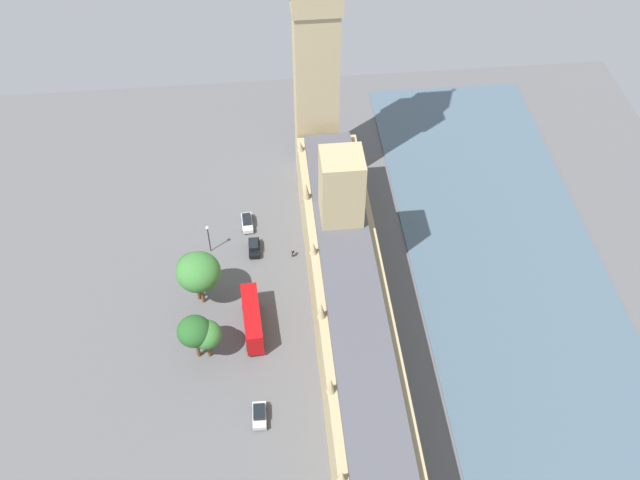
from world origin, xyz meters
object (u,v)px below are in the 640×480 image
Objects in this scene: pedestrian_under_trees at (293,253)px; double_decker_bus_midblock at (252,319)px; plane_tree_kerbside at (194,269)px; plane_tree_far_end at (206,335)px; street_lamp_slot_10 at (206,331)px; car_white_opposite_hall at (247,222)px; plane_tree_near_tower at (198,272)px; street_lamp_slot_11 at (208,234)px; car_silver_leading at (259,415)px; car_black_by_river_gate at (254,247)px; parliament_building at (348,296)px; clock_tower at (316,32)px; plane_tree_corner at (194,331)px.

double_decker_bus_midblock is at bearing 43.72° from pedestrian_under_trees.
plane_tree_kerbside reaches higher than pedestrian_under_trees.
street_lamp_slot_10 is at bearing -81.87° from plane_tree_far_end.
plane_tree_kerbside is 11.32m from plane_tree_far_end.
car_white_opposite_hall is 0.70× the size of street_lamp_slot_10.
street_lamp_slot_11 is at bearing -95.74° from plane_tree_near_tower.
car_silver_leading is 2.63× the size of pedestrian_under_trees.
car_black_by_river_gate is 0.44× the size of plane_tree_kerbside.
parliament_building is 27.51m from street_lamp_slot_11.
car_black_by_river_gate is 6.65m from pedestrian_under_trees.
car_white_opposite_hall is at bearing 42.88° from clock_tower.
plane_tree_near_tower is at bearing -17.69° from parliament_building.
car_silver_leading is at bearing 89.67° from car_black_by_river_gate.
car_white_opposite_hall and car_silver_leading have the same top height.
plane_tree_near_tower is at bearing 133.65° from plane_tree_kerbside.
plane_tree_far_end is at bearing 95.52° from plane_tree_near_tower.
plane_tree_corner is at bearing 70.19° from car_white_opposite_hall.
double_decker_bus_midblock is (0.79, 16.22, 1.75)m from car_black_by_river_gate.
car_silver_leading is at bearing 57.26° from pedestrian_under_trees.
plane_tree_near_tower reaches higher than plane_tree_corner.
pedestrian_under_trees is at bearing 169.40° from street_lamp_slot_11.
street_lamp_slot_10 is (13.91, 17.37, 3.79)m from pedestrian_under_trees.
plane_tree_kerbside is at bearing 59.42° from car_white_opposite_hall.
parliament_building is 7.86× the size of plane_tree_corner.
clock_tower is at bearing -138.00° from street_lamp_slot_11.
car_silver_leading is 23.70m from plane_tree_near_tower.
clock_tower reaches higher than plane_tree_far_end.
street_lamp_slot_11 is at bearing -99.79° from plane_tree_kerbside.
street_lamp_slot_11 is (13.67, -2.56, 3.39)m from pedestrian_under_trees.
street_lamp_slot_10 is (-1.49, 9.88, -2.68)m from plane_tree_kerbside.
clock_tower reaches higher than double_decker_bus_midblock.
car_black_by_river_gate is 0.72× the size of street_lamp_slot_11.
pedestrian_under_trees is (7.15, -15.16, -6.53)m from parliament_building.
pedestrian_under_trees is 0.27× the size of street_lamp_slot_11.
plane_tree_corner is at bearing -4.83° from plane_tree_far_end.
street_lamp_slot_11 is (6.83, -32.20, 3.22)m from car_silver_leading.
clock_tower is 49.73m from plane_tree_far_end.
parliament_building is at bearing 119.31° from car_white_opposite_hall.
double_decker_bus_midblock is at bearing 140.77° from plane_tree_near_tower.
street_lamp_slot_11 reaches higher than car_white_opposite_hall.
plane_tree_corner reaches higher than street_lamp_slot_10.
plane_tree_corner reaches higher than car_black_by_river_gate.
double_decker_bus_midblock is at bearing -155.92° from street_lamp_slot_10.
clock_tower is 58.85m from car_silver_leading.
clock_tower is 33.96m from car_white_opposite_hall.
street_lamp_slot_10 is at bearing 95.20° from plane_tree_near_tower.
pedestrian_under_trees is (-7.17, -14.36, -1.92)m from double_decker_bus_midblock.
car_white_opposite_hall is 6.07m from car_black_by_river_gate.
parliament_building reaches higher than double_decker_bus_midblock.
double_decker_bus_midblock reaches higher than car_black_by_river_gate.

